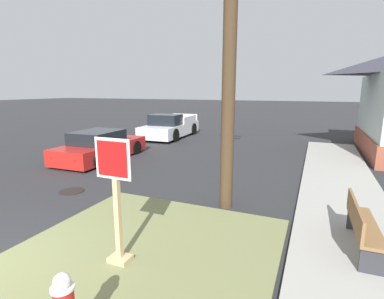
% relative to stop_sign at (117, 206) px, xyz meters
% --- Properties ---
extents(grass_corner_patch, '(4.62, 5.02, 0.08)m').
position_rel_stop_sign_xyz_m(grass_corner_patch, '(0.20, 0.27, -1.04)').
color(grass_corner_patch, olive).
rests_on(grass_corner_patch, ground).
extents(sidewalk_strip, '(2.20, 17.58, 0.12)m').
position_rel_stop_sign_xyz_m(sidewalk_strip, '(3.71, 4.66, -1.02)').
color(sidewalk_strip, '#9E9B93').
rests_on(sidewalk_strip, ground).
extents(stop_sign, '(0.66, 0.28, 2.13)m').
position_rel_stop_sign_xyz_m(stop_sign, '(0.00, 0.00, 0.00)').
color(stop_sign, tan).
rests_on(stop_sign, grass_corner_patch).
extents(manhole_cover, '(0.70, 0.70, 0.02)m').
position_rel_stop_sign_xyz_m(manhole_cover, '(-3.58, 2.46, -1.08)').
color(manhole_cover, black).
rests_on(manhole_cover, ground).
extents(parked_sedan_red, '(2.09, 4.42, 1.25)m').
position_rel_stop_sign_xyz_m(parked_sedan_red, '(-5.54, 6.05, -0.54)').
color(parked_sedan_red, red).
rests_on(parked_sedan_red, ground).
extents(pickup_truck_white, '(2.34, 5.09, 1.48)m').
position_rel_stop_sign_xyz_m(pickup_truck_white, '(-5.54, 12.49, -0.47)').
color(pickup_truck_white, silver).
rests_on(pickup_truck_white, ground).
extents(street_bench, '(0.45, 1.74, 0.85)m').
position_rel_stop_sign_xyz_m(street_bench, '(3.77, 2.01, -0.49)').
color(street_bench, brown).
rests_on(street_bench, sidewalk_strip).
extents(utility_pole, '(1.46, 0.33, 9.14)m').
position_rel_stop_sign_xyz_m(utility_pole, '(0.92, 3.18, 3.63)').
color(utility_pole, '#42301E').
rests_on(utility_pole, ground).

